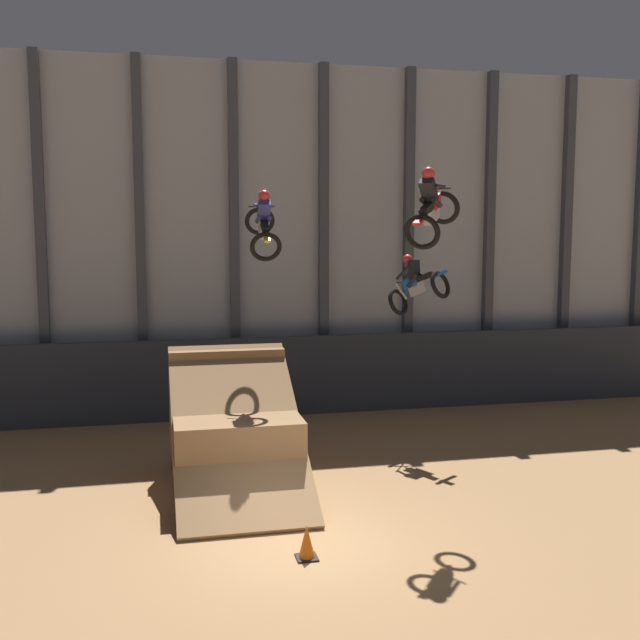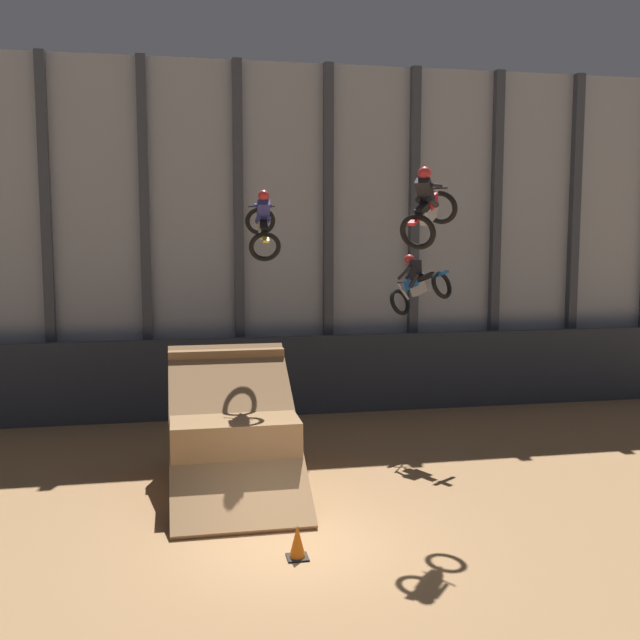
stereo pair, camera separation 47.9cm
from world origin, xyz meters
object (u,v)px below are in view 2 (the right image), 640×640
at_px(dirt_ramp, 231,435).
at_px(traffic_cone_near_ramp, 297,542).
at_px(rider_bike_center_air, 428,209).
at_px(rider_bike_left_air, 263,225).
at_px(rider_bike_right_air, 418,285).

relative_size(dirt_ramp, traffic_cone_near_ramp, 8.19).
height_order(dirt_ramp, rider_bike_center_air, rider_bike_center_air).
relative_size(rider_bike_left_air, traffic_cone_near_ramp, 3.21).
xyz_separation_m(dirt_ramp, rider_bike_left_air, (0.89, 1.27, 4.64)).
bearing_deg(dirt_ramp, traffic_cone_near_ramp, -79.87).
xyz_separation_m(rider_bike_left_air, rider_bike_right_air, (4.09, 0.82, -1.52)).
relative_size(dirt_ramp, rider_bike_right_air, 2.65).
xyz_separation_m(rider_bike_center_air, rider_bike_right_air, (1.16, 4.00, -1.80)).
relative_size(rider_bike_center_air, traffic_cone_near_ramp, 3.03).
bearing_deg(rider_bike_center_air, dirt_ramp, -167.49).
height_order(rider_bike_left_air, rider_bike_center_air, rider_bike_center_air).
bearing_deg(rider_bike_center_air, traffic_cone_near_ramp, -102.56).
xyz_separation_m(dirt_ramp, rider_bike_center_air, (3.82, -1.91, 4.93)).
distance_m(rider_bike_right_air, traffic_cone_near_ramp, 8.58).
height_order(rider_bike_left_air, traffic_cone_near_ramp, rider_bike_left_air).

